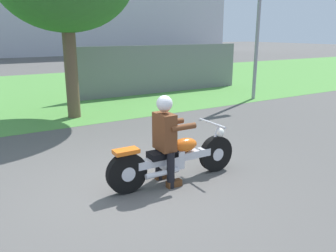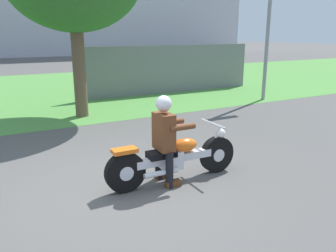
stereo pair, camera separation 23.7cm
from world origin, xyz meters
The scene contains 5 objects.
ground centered at (0.00, 0.00, 0.00)m, with size 120.00×120.00×0.00m, color #565451.
grass_verge centered at (0.00, 9.83, 0.00)m, with size 60.00×12.00×0.01m, color #549342.
motorcycle_lead centered at (0.78, -0.15, 0.38)m, with size 2.23×0.66×0.86m.
rider_lead centered at (0.61, -0.14, 0.81)m, with size 0.55×0.48×1.38m.
fence_segment centered at (4.77, 7.06, 0.90)m, with size 7.00×0.06×1.80m, color slate.
Camera 2 is at (-1.71, -4.51, 2.27)m, focal length 36.77 mm.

